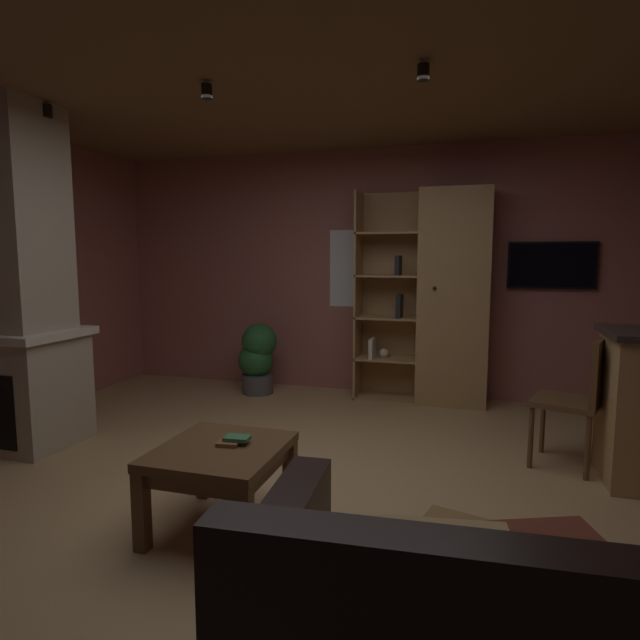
{
  "coord_description": "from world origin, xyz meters",
  "views": [
    {
      "loc": [
        1.01,
        -2.95,
        1.47
      ],
      "look_at": [
        0.0,
        0.4,
        1.05
      ],
      "focal_mm": 29.72,
      "sensor_mm": 36.0,
      "label": 1
    }
  ],
  "objects_px": {
    "bookshelf_cabinet": "(445,299)",
    "coffee_table": "(221,462)",
    "table_book_0": "(228,443)",
    "stone_fireplace": "(9,296)",
    "wall_mounted_tv": "(552,265)",
    "potted_floor_plant": "(258,356)",
    "table_book_1": "(237,438)",
    "dining_chair": "(579,394)"
  },
  "relations": [
    {
      "from": "table_book_0",
      "to": "table_book_1",
      "type": "xyz_separation_m",
      "value": [
        0.03,
        0.04,
        0.02
      ]
    },
    {
      "from": "bookshelf_cabinet",
      "to": "table_book_0",
      "type": "height_order",
      "value": "bookshelf_cabinet"
    },
    {
      "from": "coffee_table",
      "to": "table_book_1",
      "type": "xyz_separation_m",
      "value": [
        0.07,
        0.06,
        0.12
      ]
    },
    {
      "from": "table_book_0",
      "to": "dining_chair",
      "type": "xyz_separation_m",
      "value": [
        1.95,
        1.43,
        0.06
      ]
    },
    {
      "from": "bookshelf_cabinet",
      "to": "dining_chair",
      "type": "xyz_separation_m",
      "value": [
        1.01,
        -1.45,
        -0.52
      ]
    },
    {
      "from": "table_book_0",
      "to": "dining_chair",
      "type": "relative_size",
      "value": 0.13
    },
    {
      "from": "coffee_table",
      "to": "dining_chair",
      "type": "relative_size",
      "value": 0.76
    },
    {
      "from": "table_book_0",
      "to": "dining_chair",
      "type": "height_order",
      "value": "dining_chair"
    },
    {
      "from": "table_book_0",
      "to": "wall_mounted_tv",
      "type": "distance_m",
      "value": 3.76
    },
    {
      "from": "stone_fireplace",
      "to": "wall_mounted_tv",
      "type": "height_order",
      "value": "stone_fireplace"
    },
    {
      "from": "bookshelf_cabinet",
      "to": "wall_mounted_tv",
      "type": "bearing_deg",
      "value": 12.02
    },
    {
      "from": "bookshelf_cabinet",
      "to": "potted_floor_plant",
      "type": "distance_m",
      "value": 2.06
    },
    {
      "from": "coffee_table",
      "to": "potted_floor_plant",
      "type": "bearing_deg",
      "value": 109.46
    },
    {
      "from": "table_book_1",
      "to": "potted_floor_plant",
      "type": "xyz_separation_m",
      "value": [
        -1.03,
        2.67,
        -0.09
      ]
    },
    {
      "from": "table_book_1",
      "to": "potted_floor_plant",
      "type": "bearing_deg",
      "value": 111.18
    },
    {
      "from": "stone_fireplace",
      "to": "coffee_table",
      "type": "bearing_deg",
      "value": -18.99
    },
    {
      "from": "dining_chair",
      "to": "potted_floor_plant",
      "type": "xyz_separation_m",
      "value": [
        -2.95,
        1.27,
        -0.13
      ]
    },
    {
      "from": "coffee_table",
      "to": "table_book_0",
      "type": "bearing_deg",
      "value": 36.49
    },
    {
      "from": "wall_mounted_tv",
      "to": "potted_floor_plant",
      "type": "bearing_deg",
      "value": -172.45
    },
    {
      "from": "bookshelf_cabinet",
      "to": "wall_mounted_tv",
      "type": "relative_size",
      "value": 2.63
    },
    {
      "from": "dining_chair",
      "to": "wall_mounted_tv",
      "type": "height_order",
      "value": "wall_mounted_tv"
    },
    {
      "from": "coffee_table",
      "to": "potted_floor_plant",
      "type": "xyz_separation_m",
      "value": [
        -0.96,
        2.73,
        0.03
      ]
    },
    {
      "from": "stone_fireplace",
      "to": "potted_floor_plant",
      "type": "bearing_deg",
      "value": 58.78
    },
    {
      "from": "table_book_1",
      "to": "table_book_0",
      "type": "bearing_deg",
      "value": -134.12
    },
    {
      "from": "coffee_table",
      "to": "potted_floor_plant",
      "type": "distance_m",
      "value": 2.89
    },
    {
      "from": "potted_floor_plant",
      "to": "table_book_0",
      "type": "bearing_deg",
      "value": -69.71
    },
    {
      "from": "wall_mounted_tv",
      "to": "dining_chair",
      "type": "bearing_deg",
      "value": -89.39
    },
    {
      "from": "stone_fireplace",
      "to": "coffee_table",
      "type": "height_order",
      "value": "stone_fireplace"
    },
    {
      "from": "table_book_0",
      "to": "wall_mounted_tv",
      "type": "bearing_deg",
      "value": 58.0
    },
    {
      "from": "table_book_1",
      "to": "dining_chair",
      "type": "distance_m",
      "value": 2.37
    },
    {
      "from": "stone_fireplace",
      "to": "table_book_0",
      "type": "distance_m",
      "value": 2.42
    },
    {
      "from": "coffee_table",
      "to": "wall_mounted_tv",
      "type": "relative_size",
      "value": 0.87
    },
    {
      "from": "bookshelf_cabinet",
      "to": "coffee_table",
      "type": "bearing_deg",
      "value": -108.61
    },
    {
      "from": "potted_floor_plant",
      "to": "bookshelf_cabinet",
      "type": "bearing_deg",
      "value": 5.24
    },
    {
      "from": "stone_fireplace",
      "to": "table_book_1",
      "type": "height_order",
      "value": "stone_fireplace"
    },
    {
      "from": "coffee_table",
      "to": "dining_chair",
      "type": "xyz_separation_m",
      "value": [
        1.98,
        1.46,
        0.16
      ]
    },
    {
      "from": "stone_fireplace",
      "to": "potted_floor_plant",
      "type": "xyz_separation_m",
      "value": [
        1.2,
        1.98,
        -0.77
      ]
    },
    {
      "from": "potted_floor_plant",
      "to": "coffee_table",
      "type": "bearing_deg",
      "value": -70.54
    },
    {
      "from": "wall_mounted_tv",
      "to": "table_book_1",
      "type": "bearing_deg",
      "value": -121.84
    },
    {
      "from": "dining_chair",
      "to": "potted_floor_plant",
      "type": "bearing_deg",
      "value": 156.72
    },
    {
      "from": "table_book_1",
      "to": "dining_chair",
      "type": "relative_size",
      "value": 0.15
    },
    {
      "from": "stone_fireplace",
      "to": "dining_chair",
      "type": "xyz_separation_m",
      "value": [
        4.15,
        0.71,
        -0.64
      ]
    }
  ]
}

